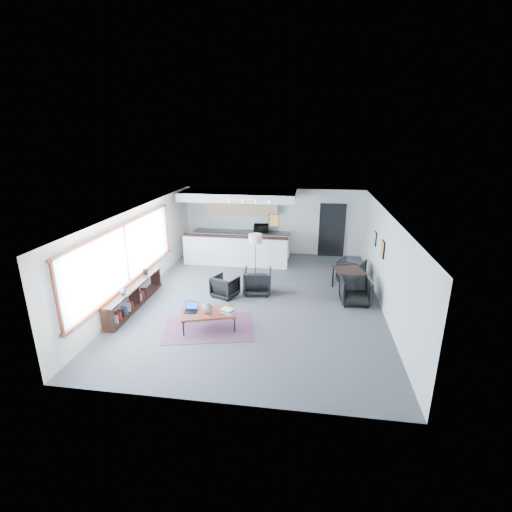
# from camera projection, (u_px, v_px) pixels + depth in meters

# --- Properties ---
(room) EXTENTS (7.02, 9.02, 2.62)m
(room) POSITION_uv_depth(u_px,v_px,m) (257.00, 257.00, 10.46)
(room) COLOR #4C4C4F
(room) RESTS_ON ground
(window) EXTENTS (0.10, 5.95, 1.66)m
(window) POSITION_uv_depth(u_px,v_px,m) (126.00, 256.00, 10.04)
(window) COLOR #8CBFFF
(window) RESTS_ON room
(console) EXTENTS (0.35, 3.00, 0.80)m
(console) POSITION_uv_depth(u_px,v_px,m) (134.00, 296.00, 10.23)
(console) COLOR black
(console) RESTS_ON floor
(kitchenette) EXTENTS (4.20, 1.96, 2.60)m
(kitchenette) POSITION_uv_depth(u_px,v_px,m) (240.00, 223.00, 14.08)
(kitchenette) COLOR white
(kitchenette) RESTS_ON floor
(doorway) EXTENTS (1.10, 0.12, 2.15)m
(doorway) POSITION_uv_depth(u_px,v_px,m) (332.00, 229.00, 14.37)
(doorway) COLOR black
(doorway) RESTS_ON room
(track_light) EXTENTS (1.60, 0.07, 0.15)m
(track_light) POSITION_uv_depth(u_px,v_px,m) (249.00, 200.00, 12.22)
(track_light) COLOR silver
(track_light) RESTS_ON room
(wall_art_lower) EXTENTS (0.03, 0.38, 0.48)m
(wall_art_lower) POSITION_uv_depth(u_px,v_px,m) (383.00, 249.00, 10.28)
(wall_art_lower) COLOR black
(wall_art_lower) RESTS_ON room
(wall_art_upper) EXTENTS (0.03, 0.34, 0.44)m
(wall_art_upper) POSITION_uv_depth(u_px,v_px,m) (375.00, 239.00, 11.52)
(wall_art_upper) COLOR black
(wall_art_upper) RESTS_ON room
(kilim_rug) EXTENTS (2.48, 1.95, 0.01)m
(kilim_rug) POSITION_uv_depth(u_px,v_px,m) (209.00, 327.00, 9.23)
(kilim_rug) COLOR #582E46
(kilim_rug) RESTS_ON floor
(coffee_table) EXTENTS (1.48, 1.08, 0.43)m
(coffee_table) POSITION_uv_depth(u_px,v_px,m) (208.00, 313.00, 9.10)
(coffee_table) COLOR maroon
(coffee_table) RESTS_ON floor
(laptop) EXTENTS (0.35, 0.29, 0.23)m
(laptop) POSITION_uv_depth(u_px,v_px,m) (191.00, 308.00, 9.14)
(laptop) COLOR black
(laptop) RESTS_ON coffee_table
(ceramic_pot) EXTENTS (0.26, 0.26, 0.26)m
(ceramic_pot) POSITION_uv_depth(u_px,v_px,m) (207.00, 308.00, 9.01)
(ceramic_pot) COLOR gray
(ceramic_pot) RESTS_ON coffee_table
(book_stack) EXTENTS (0.41, 0.38, 0.10)m
(book_stack) POSITION_uv_depth(u_px,v_px,m) (228.00, 311.00, 9.06)
(book_stack) COLOR silver
(book_stack) RESTS_ON coffee_table
(coaster) EXTENTS (0.12, 0.12, 0.01)m
(coaster) POSITION_uv_depth(u_px,v_px,m) (208.00, 317.00, 8.86)
(coaster) COLOR #E5590C
(coaster) RESTS_ON coffee_table
(armchair_left) EXTENTS (0.86, 0.83, 0.69)m
(armchair_left) POSITION_uv_depth(u_px,v_px,m) (225.00, 285.00, 10.92)
(armchair_left) COLOR black
(armchair_left) RESTS_ON floor
(armchair_right) EXTENTS (0.86, 0.81, 0.82)m
(armchair_right) POSITION_uv_depth(u_px,v_px,m) (258.00, 280.00, 11.14)
(armchair_right) COLOR black
(armchair_right) RESTS_ON floor
(floor_lamp) EXTENTS (0.47, 0.47, 1.53)m
(floor_lamp) POSITION_uv_depth(u_px,v_px,m) (255.00, 240.00, 11.95)
(floor_lamp) COLOR black
(floor_lamp) RESTS_ON floor
(dining_table) EXTENTS (1.00, 1.00, 0.70)m
(dining_table) POSITION_uv_depth(u_px,v_px,m) (349.00, 272.00, 11.18)
(dining_table) COLOR black
(dining_table) RESTS_ON floor
(dining_chair_near) EXTENTS (0.73, 0.69, 0.71)m
(dining_chair_near) POSITION_uv_depth(u_px,v_px,m) (355.00, 292.00, 10.46)
(dining_chair_near) COLOR black
(dining_chair_near) RESTS_ON floor
(dining_chair_far) EXTENTS (0.85, 0.83, 0.68)m
(dining_chair_far) POSITION_uv_depth(u_px,v_px,m) (351.00, 271.00, 12.10)
(dining_chair_far) COLOR black
(dining_chair_far) RESTS_ON floor
(microwave) EXTENTS (0.59, 0.35, 0.38)m
(microwave) POSITION_uv_depth(u_px,v_px,m) (261.00, 227.00, 14.48)
(microwave) COLOR black
(microwave) RESTS_ON kitchenette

